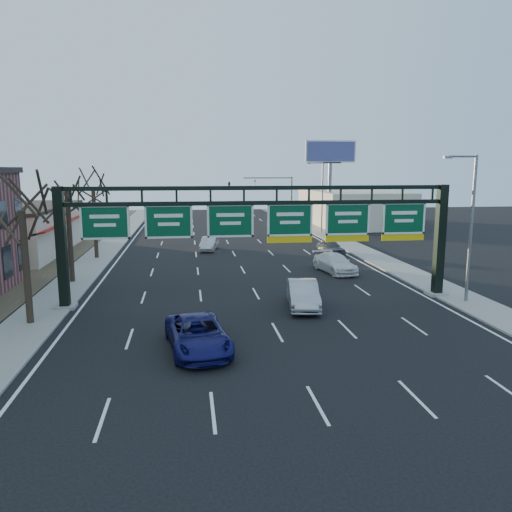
{
  "coord_description": "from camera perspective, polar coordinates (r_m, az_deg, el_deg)",
  "views": [
    {
      "loc": [
        -4.36,
        -21.91,
        8.18
      ],
      "look_at": [
        -0.5,
        6.26,
        3.2
      ],
      "focal_mm": 35.0,
      "sensor_mm": 36.0,
      "label": 1
    }
  ],
  "objects": [
    {
      "name": "lane_markings",
      "position": [
        42.92,
        -1.82,
        -1.05
      ],
      "size": [
        21.6,
        120.0,
        0.01
      ],
      "primitive_type": "cube",
      "color": "white",
      "rests_on": "ground"
    },
    {
      "name": "tree_gantry",
      "position": [
        28.23,
        -25.38,
        6.82
      ],
      "size": [
        3.6,
        3.6,
        8.48
      ],
      "color": "black",
      "rests_on": "sidewalk_left"
    },
    {
      "name": "billboard_right",
      "position": [
        69.65,
        8.5,
        10.55
      ],
      "size": [
        7.0,
        0.5,
        12.0
      ],
      "color": "slate",
      "rests_on": "ground"
    },
    {
      "name": "car_white_wagon",
      "position": [
        40.4,
        9.01,
        -0.81
      ],
      "size": [
        2.95,
        5.36,
        1.47
      ],
      "primitive_type": "imported",
      "rotation": [
        0.0,
        0.0,
        0.18
      ],
      "color": "white",
      "rests_on": "ground"
    },
    {
      "name": "sign_gantry",
      "position": [
        30.46,
        0.8,
        3.24
      ],
      "size": [
        24.6,
        1.2,
        7.2
      ],
      "color": "black",
      "rests_on": "ground"
    },
    {
      "name": "tree_mid",
      "position": [
        37.87,
        -20.93,
        8.8
      ],
      "size": [
        3.6,
        3.6,
        9.24
      ],
      "color": "black",
      "rests_on": "sidewalk_left"
    },
    {
      "name": "car_silver_sedan",
      "position": [
        29.92,
        5.39,
        -4.38
      ],
      "size": [
        2.35,
        5.07,
        1.61
      ],
      "primitive_type": "imported",
      "rotation": [
        0.0,
        0.0,
        -0.14
      ],
      "color": "#A0A0A4",
      "rests_on": "ground"
    },
    {
      "name": "car_grey_far",
      "position": [
        48.81,
        8.52,
        0.98
      ],
      "size": [
        2.27,
        4.21,
        1.36
      ],
      "primitive_type": "imported",
      "rotation": [
        0.0,
        0.0,
        0.17
      ],
      "color": "#434749",
      "rests_on": "ground"
    },
    {
      "name": "car_blue_suv",
      "position": [
        23.09,
        -6.67,
        -8.88
      ],
      "size": [
        3.28,
        5.78,
        1.52
      ],
      "primitive_type": "imported",
      "rotation": [
        0.0,
        0.0,
        0.14
      ],
      "color": "#141458",
      "rests_on": "ground"
    },
    {
      "name": "streetlight_near",
      "position": [
        32.74,
        23.23,
        3.7
      ],
      "size": [
        2.15,
        0.22,
        9.0
      ],
      "color": "slate",
      "rests_on": "sidewalk_right"
    },
    {
      "name": "traffic_signal_mast",
      "position": [
        77.61,
        -0.35,
        7.95
      ],
      "size": [
        10.16,
        0.54,
        7.0
      ],
      "color": "black",
      "rests_on": "ground"
    },
    {
      "name": "ground",
      "position": [
        23.79,
        3.3,
        -10.19
      ],
      "size": [
        160.0,
        160.0,
        0.0
      ],
      "primitive_type": "plane",
      "color": "black",
      "rests_on": "ground"
    },
    {
      "name": "cream_strip",
      "position": [
        54.03,
        -26.24,
        2.73
      ],
      "size": [
        10.9,
        18.4,
        4.7
      ],
      "color": "beige",
      "rests_on": "ground"
    },
    {
      "name": "sidewalk_left",
      "position": [
        43.52,
        -18.83,
        -1.36
      ],
      "size": [
        3.0,
        120.0,
        0.12
      ],
      "primitive_type": "cube",
      "color": "gray",
      "rests_on": "ground"
    },
    {
      "name": "sidewalk_right",
      "position": [
        46.01,
        14.24,
        -0.54
      ],
      "size": [
        3.0,
        120.0,
        0.12
      ],
      "primitive_type": "cube",
      "color": "gray",
      "rests_on": "ground"
    },
    {
      "name": "streetlight_far",
      "position": [
        64.23,
        7.46,
        7.08
      ],
      "size": [
        2.15,
        0.22,
        9.0
      ],
      "color": "slate",
      "rests_on": "sidewalk_right"
    },
    {
      "name": "building_right_distant",
      "position": [
        76.14,
        10.94,
        5.47
      ],
      "size": [
        12.0,
        20.0,
        5.0
      ],
      "primitive_type": "cube",
      "color": "beige",
      "rests_on": "ground"
    },
    {
      "name": "car_silver_distant",
      "position": [
        50.87,
        -5.38,
        1.41
      ],
      "size": [
        2.21,
        4.34,
        1.36
      ],
      "primitive_type": "imported",
      "rotation": [
        0.0,
        0.0,
        -0.19
      ],
      "color": "#ABACB0",
      "rests_on": "ground"
    },
    {
      "name": "tree_far",
      "position": [
        47.67,
        -18.2,
        8.61
      ],
      "size": [
        3.6,
        3.6,
        8.86
      ],
      "color": "black",
      "rests_on": "sidewalk_left"
    }
  ]
}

